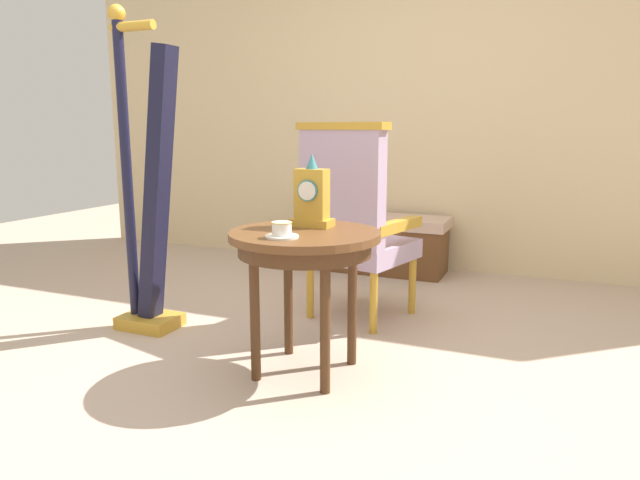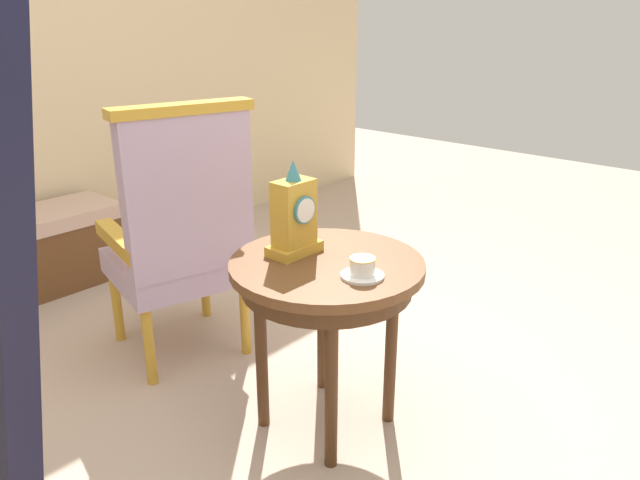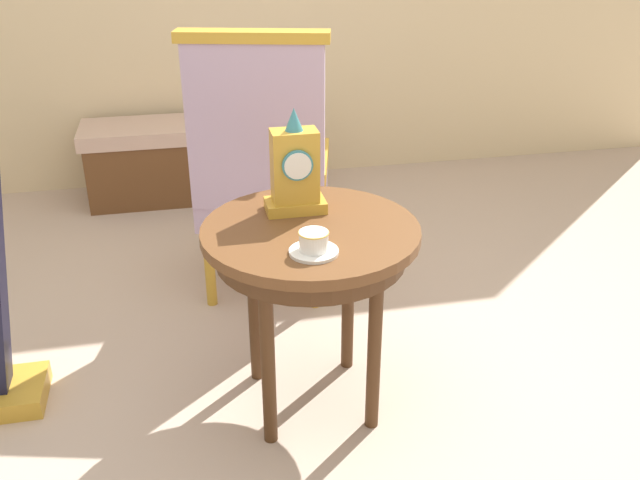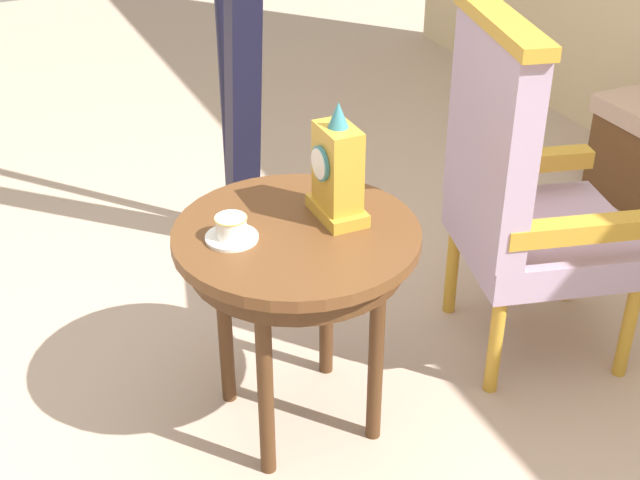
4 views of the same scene
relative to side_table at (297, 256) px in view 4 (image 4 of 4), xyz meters
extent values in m
plane|color=#BCA38E|center=(-0.07, 0.02, -0.58)|extent=(10.00, 10.00, 0.00)
cylinder|color=brown|center=(0.00, 0.00, 0.06)|extent=(0.67, 0.67, 0.03)
cylinder|color=#482B16|center=(0.00, 0.00, 0.01)|extent=(0.59, 0.59, 0.07)
cylinder|color=#482B16|center=(0.17, 0.17, -0.27)|extent=(0.04, 0.04, 0.62)
cylinder|color=#482B16|center=(-0.17, 0.17, -0.27)|extent=(0.04, 0.04, 0.62)
cylinder|color=#482B16|center=(-0.17, -0.17, -0.27)|extent=(0.04, 0.04, 0.62)
cylinder|color=#482B16|center=(0.17, -0.17, -0.27)|extent=(0.04, 0.04, 0.62)
cylinder|color=white|center=(-0.03, -0.17, 0.09)|extent=(0.14, 0.14, 0.01)
cylinder|color=white|center=(-0.03, -0.17, 0.12)|extent=(0.08, 0.08, 0.06)
torus|color=gold|center=(-0.03, -0.17, 0.15)|extent=(0.09, 0.09, 0.00)
cube|color=gold|center=(-0.02, 0.13, 0.10)|extent=(0.19, 0.11, 0.04)
cube|color=gold|center=(-0.02, 0.13, 0.23)|extent=(0.14, 0.09, 0.23)
cylinder|color=teal|center=(-0.02, 0.08, 0.25)|extent=(0.10, 0.01, 0.10)
cylinder|color=white|center=(-0.02, 0.08, 0.25)|extent=(0.08, 0.00, 0.08)
cone|color=teal|center=(-0.02, 0.13, 0.38)|extent=(0.06, 0.06, 0.07)
cube|color=#B299B7|center=(-0.02, 0.87, -0.17)|extent=(0.63, 0.63, 0.11)
cube|color=#B299B7|center=(-0.08, 0.66, 0.20)|extent=(0.53, 0.22, 0.64)
cube|color=gold|center=(-0.08, 0.66, 0.54)|extent=(0.57, 0.24, 0.04)
cube|color=gold|center=(0.20, 0.81, -0.01)|extent=(0.18, 0.47, 0.06)
cube|color=gold|center=(-0.25, 0.93, -0.01)|extent=(0.18, 0.47, 0.06)
cylinder|color=gold|center=(0.24, 1.03, -0.40)|extent=(0.04, 0.04, 0.35)
cylinder|color=gold|center=(-0.18, 1.14, -0.40)|extent=(0.04, 0.04, 0.35)
cylinder|color=gold|center=(0.14, 0.60, -0.40)|extent=(0.04, 0.04, 0.35)
cylinder|color=gold|center=(-0.29, 0.71, -0.40)|extent=(0.04, 0.04, 0.35)
cube|color=gold|center=(-1.06, 0.20, -0.54)|extent=(0.32, 0.24, 0.07)
cylinder|color=#191933|center=(-1.16, 0.20, 0.29)|extent=(0.06, 0.06, 1.59)
cube|color=black|center=(-0.96, 0.20, 0.22)|extent=(0.28, 0.11, 1.46)
camera|label=1|loc=(1.03, -2.27, 0.53)|focal=32.20mm
camera|label=2|loc=(-1.46, -1.28, 0.89)|focal=34.45mm
camera|label=3|loc=(-0.37, -1.88, 0.97)|focal=38.84mm
camera|label=4|loc=(1.89, -0.79, 1.27)|focal=49.50mm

